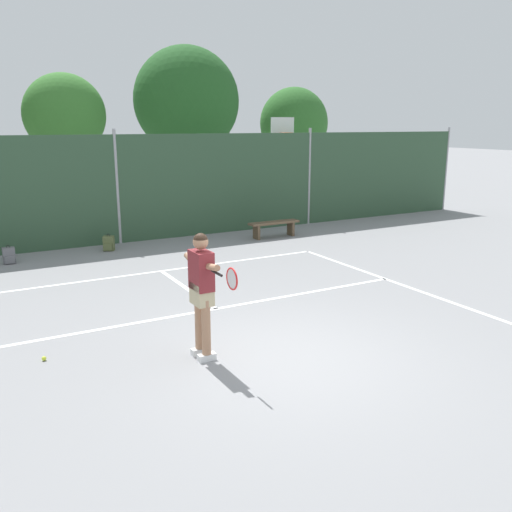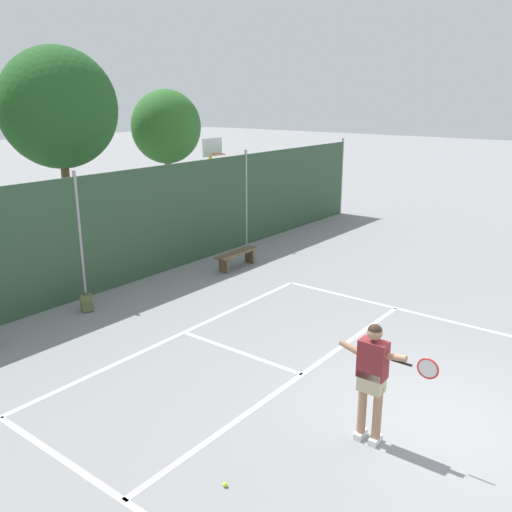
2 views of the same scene
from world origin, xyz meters
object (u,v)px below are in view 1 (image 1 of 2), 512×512
at_px(basketball_hoop, 282,154).
at_px(backpack_olive, 109,244).
at_px(tennis_player, 202,285).
at_px(tennis_ball, 44,358).
at_px(backpack_grey, 9,256).
at_px(courtside_bench, 274,226).

xyz_separation_m(basketball_hoop, backpack_olive, (-6.65, -1.97, -2.12)).
height_order(tennis_player, tennis_ball, tennis_player).
xyz_separation_m(tennis_player, backpack_grey, (-1.96, 7.35, -0.92)).
relative_size(tennis_player, tennis_ball, 28.10).
distance_m(tennis_player, backpack_olive, 7.64).
height_order(tennis_ball, backpack_grey, backpack_grey).
relative_size(tennis_ball, backpack_grey, 0.14).
distance_m(tennis_ball, backpack_olive, 7.04).
bearing_deg(tennis_ball, courtside_bench, 38.68).
height_order(backpack_grey, courtside_bench, courtside_bench).
bearing_deg(tennis_ball, backpack_grey, 89.03).
height_order(tennis_player, courtside_bench, tennis_player).
relative_size(basketball_hoop, backpack_olive, 7.67).
bearing_deg(basketball_hoop, tennis_ball, -137.32).
height_order(tennis_ball, backpack_olive, backpack_olive).
xyz_separation_m(backpack_olive, courtside_bench, (4.80, -0.63, 0.17)).
xyz_separation_m(basketball_hoop, tennis_ball, (-9.24, -8.52, -2.28)).
bearing_deg(backpack_olive, backpack_grey, -175.09).
bearing_deg(tennis_player, backpack_olive, 86.02).
distance_m(basketball_hoop, backpack_grey, 9.63).
relative_size(backpack_olive, courtside_bench, 0.29).
height_order(basketball_hoop, tennis_ball, basketball_hoop).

